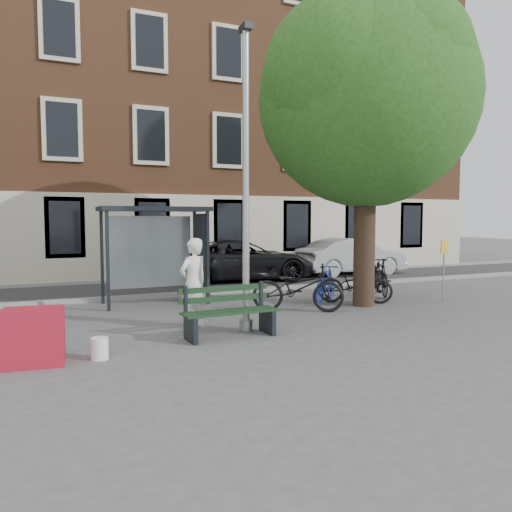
{
  "coord_description": "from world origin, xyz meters",
  "views": [
    {
      "loc": [
        -3.88,
        -9.34,
        2.31
      ],
      "look_at": [
        0.96,
        1.68,
        1.4
      ],
      "focal_mm": 35.0,
      "sensor_mm": 36.0,
      "label": 1
    }
  ],
  "objects": [
    {
      "name": "ground",
      "position": [
        0.0,
        0.0,
        0.0
      ],
      "size": [
        90.0,
        90.0,
        0.0
      ],
      "primitive_type": "plane",
      "color": "#4C4C4F",
      "rests_on": "ground"
    },
    {
      "name": "road",
      "position": [
        0.0,
        7.0,
        0.01
      ],
      "size": [
        40.0,
        4.0,
        0.01
      ],
      "primitive_type": "cube",
      "color": "#28282B",
      "rests_on": "ground"
    },
    {
      "name": "curb_near",
      "position": [
        0.0,
        5.0,
        0.06
      ],
      "size": [
        40.0,
        0.25,
        0.12
      ],
      "primitive_type": "cube",
      "color": "gray",
      "rests_on": "ground"
    },
    {
      "name": "curb_far",
      "position": [
        0.0,
        9.0,
        0.06
      ],
      "size": [
        40.0,
        0.25,
        0.12
      ],
      "primitive_type": "cube",
      "color": "gray",
      "rests_on": "ground"
    },
    {
      "name": "building_row",
      "position": [
        0.0,
        13.0,
        7.0
      ],
      "size": [
        30.0,
        8.0,
        14.0
      ],
      "primitive_type": "cube",
      "color": "brown",
      "rests_on": "ground"
    },
    {
      "name": "lamppost",
      "position": [
        0.0,
        0.0,
        2.78
      ],
      "size": [
        0.28,
        0.35,
        6.11
      ],
      "color": "#9EA0A3",
      "rests_on": "ground"
    },
    {
      "name": "tree_right",
      "position": [
        4.01,
        1.38,
        5.62
      ],
      "size": [
        5.76,
        5.6,
        8.2
      ],
      "color": "black",
      "rests_on": "ground"
    },
    {
      "name": "bus_shelter",
      "position": [
        -0.61,
        4.11,
        1.92
      ],
      "size": [
        2.85,
        1.45,
        2.62
      ],
      "color": "#1E2328",
      "rests_on": "ground"
    },
    {
      "name": "painter",
      "position": [
        -0.9,
        0.73,
        0.95
      ],
      "size": [
        0.82,
        0.7,
        1.9
      ],
      "primitive_type": "imported",
      "rotation": [
        0.0,
        0.0,
        3.57
      ],
      "color": "white",
      "rests_on": "ground"
    },
    {
      "name": "bench",
      "position": [
        -0.5,
        -0.34,
        0.45
      ],
      "size": [
        1.91,
        0.71,
        0.97
      ],
      "rotation": [
        0.0,
        0.0,
        0.04
      ],
      "color": "#1E2328",
      "rests_on": "ground"
    },
    {
      "name": "bike_a",
      "position": [
        4.03,
        1.92,
        0.52
      ],
      "size": [
        2.05,
        1.65,
        1.04
      ],
      "primitive_type": "imported",
      "rotation": [
        0.0,
        0.0,
        1.01
      ],
      "color": "black",
      "rests_on": "ground"
    },
    {
      "name": "bike_b",
      "position": [
        3.34,
        2.33,
        0.52
      ],
      "size": [
        1.62,
        1.5,
        1.03
      ],
      "primitive_type": "imported",
      "rotation": [
        0.0,
        0.0,
        2.29
      ],
      "color": "navy",
      "rests_on": "ground"
    },
    {
      "name": "bike_c",
      "position": [
        2.0,
        1.46,
        0.59
      ],
      "size": [
        2.35,
        1.84,
        1.19
      ],
      "primitive_type": "imported",
      "rotation": [
        0.0,
        0.0,
        1.03
      ],
      "color": "black",
      "rests_on": "ground"
    },
    {
      "name": "bike_d",
      "position": [
        5.5,
        2.72,
        0.57
      ],
      "size": [
        1.31,
        1.92,
        1.13
      ],
      "primitive_type": "imported",
      "rotation": [
        0.0,
        0.0,
        2.68
      ],
      "color": "black",
      "rests_on": "ground"
    },
    {
      "name": "car_dark",
      "position": [
        3.08,
        7.83,
        0.76
      ],
      "size": [
        5.64,
        2.98,
        1.51
      ],
      "primitive_type": "imported",
      "rotation": [
        0.0,
        0.0,
        1.48
      ],
      "color": "black",
      "rests_on": "ground"
    },
    {
      "name": "car_silver",
      "position": [
        7.95,
        7.79,
        0.75
      ],
      "size": [
        4.55,
        1.59,
        1.5
      ],
      "primitive_type": "imported",
      "rotation": [
        0.0,
        0.0,
        1.57
      ],
      "color": "#A9ADB1",
      "rests_on": "ground"
    },
    {
      "name": "red_stand",
      "position": [
        -3.98,
        -0.88,
        0.45
      ],
      "size": [
        0.96,
        0.69,
        0.9
      ],
      "primitive_type": "cube",
      "rotation": [
        0.0,
        0.0,
        -0.1
      ],
      "color": "#AA162A",
      "rests_on": "ground"
    },
    {
      "name": "bucket_a",
      "position": [
        -3.0,
        -0.96,
        0.18
      ],
      "size": [
        0.31,
        0.31,
        0.36
      ],
      "primitive_type": "cylinder",
      "rotation": [
        0.0,
        0.0,
        0.13
      ],
      "color": "white",
      "rests_on": "ground"
    },
    {
      "name": "bucket_b",
      "position": [
        -3.6,
        1.71,
        0.18
      ],
      "size": [
        0.29,
        0.29,
        0.36
      ],
      "primitive_type": "cylinder",
      "rotation": [
        0.0,
        0.0,
        0.03
      ],
      "color": "white",
      "rests_on": "ground"
    },
    {
      "name": "notice_sign",
      "position": [
        6.35,
        1.08,
        1.22
      ],
      "size": [
        0.3,
        0.08,
        1.73
      ],
      "rotation": [
        0.0,
        0.0,
        0.19
      ],
      "color": "#9EA0A3",
      "rests_on": "ground"
    }
  ]
}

